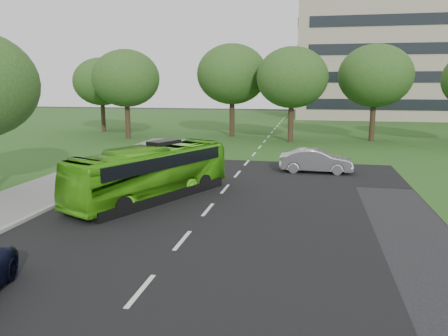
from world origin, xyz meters
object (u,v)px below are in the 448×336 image
at_px(sedan, 316,161).
at_px(tree_park_c, 292,78).
at_px(office_building, 424,40).
at_px(tree_park_a, 126,78).
at_px(bus, 151,173).
at_px(tree_park_d, 375,76).
at_px(tree_park_b, 232,74).
at_px(tree_park_f, 101,82).

bearing_deg(sedan, tree_park_c, 9.39).
bearing_deg(office_building, tree_park_c, -118.61).
xyz_separation_m(tree_park_a, bus, (10.89, -22.15, -4.78)).
bearing_deg(bus, office_building, 91.43).
relative_size(tree_park_d, sedan, 2.03).
xyz_separation_m(tree_park_b, tree_park_d, (14.20, -1.20, -0.22)).
relative_size(tree_park_b, tree_park_c, 1.07).
xyz_separation_m(tree_park_a, sedan, (18.90, -13.93, -5.33)).
relative_size(tree_park_d, bus, 0.99).
xyz_separation_m(tree_park_d, bus, (-13.49, -24.89, -5.01)).
bearing_deg(tree_park_f, office_building, 37.11).
bearing_deg(tree_park_f, bus, -59.33).
bearing_deg(tree_park_d, sedan, -108.18).
height_order(office_building, tree_park_a, office_building).
distance_m(office_building, sedan, 54.44).
xyz_separation_m(tree_park_f, sedan, (24.18, -19.06, -5.02)).
height_order(tree_park_a, sedan, tree_park_a).
distance_m(tree_park_c, bus, 24.02).
xyz_separation_m(office_building, tree_park_a, (-36.03, -36.39, -6.41)).
bearing_deg(tree_park_f, tree_park_c, -11.49).
relative_size(office_building, tree_park_d, 4.30).
relative_size(tree_park_c, tree_park_f, 1.06).
relative_size(tree_park_c, sedan, 1.97).
bearing_deg(tree_park_c, bus, -103.95).
height_order(tree_park_a, tree_park_f, tree_park_a).
bearing_deg(sedan, tree_park_d, -17.89).
xyz_separation_m(tree_park_c, sedan, (2.34, -14.62, -5.38)).
xyz_separation_m(bus, sedan, (8.01, 8.22, -0.55)).
distance_m(tree_park_a, tree_park_d, 24.53).
xyz_separation_m(tree_park_f, bus, (16.17, -27.27, -4.47)).
bearing_deg(bus, tree_park_c, 100.73).
relative_size(office_building, tree_park_a, 4.47).
relative_size(tree_park_f, bus, 0.90).
relative_size(tree_park_c, tree_park_d, 0.97).
relative_size(tree_park_a, tree_park_d, 0.96).
distance_m(bus, sedan, 11.49).
distance_m(tree_park_d, sedan, 18.41).
distance_m(tree_park_f, bus, 32.02).
distance_m(tree_park_a, tree_park_c, 16.57).
bearing_deg(tree_park_b, tree_park_d, -4.84).
distance_m(tree_park_b, tree_park_d, 14.25).
bearing_deg(tree_park_f, tree_park_b, -4.37).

